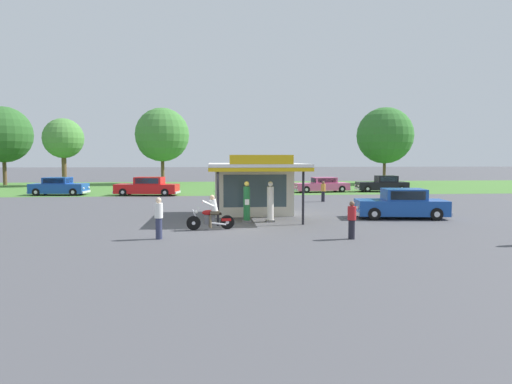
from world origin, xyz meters
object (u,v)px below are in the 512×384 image
(parked_car_back_row_centre_right, at_px, (147,187))
(parked_car_back_row_far_right, at_px, (59,187))
(gas_pump_nearside, at_px, (247,203))
(bystander_admiring_sedan, at_px, (323,191))
(parked_car_back_row_left, at_px, (322,185))
(bystander_chatting_near_pumps, at_px, (159,217))
(motorcycle_with_rider, at_px, (211,215))
(gas_pump_offside, at_px, (270,203))
(bystander_standing_back_lot, at_px, (352,219))
(featured_classic_sedan, at_px, (401,205))
(parked_car_back_row_far_left, at_px, (383,184))
(parked_car_back_row_centre, at_px, (252,184))

(parked_car_back_row_centre_right, bearing_deg, parked_car_back_row_far_right, 171.96)
(gas_pump_nearside, relative_size, bystander_admiring_sedan, 1.35)
(parked_car_back_row_far_right, xyz_separation_m, parked_car_back_row_left, (23.85, 1.32, -0.07))
(parked_car_back_row_centre_right, relative_size, bystander_admiring_sedan, 3.76)
(bystander_chatting_near_pumps, bearing_deg, motorcycle_with_rider, 47.00)
(gas_pump_offside, relative_size, bystander_standing_back_lot, 1.35)
(parked_car_back_row_centre_right, relative_size, parked_car_back_row_left, 1.03)
(gas_pump_nearside, xyz_separation_m, parked_car_back_row_centre_right, (-7.38, 17.48, -0.22))
(motorcycle_with_rider, height_order, bystander_admiring_sedan, motorcycle_with_rider)
(featured_classic_sedan, bearing_deg, gas_pump_offside, -173.94)
(featured_classic_sedan, height_order, parked_car_back_row_left, featured_classic_sedan)
(motorcycle_with_rider, bearing_deg, parked_car_back_row_left, 64.77)
(parked_car_back_row_far_left, relative_size, parked_car_back_row_centre, 0.91)
(featured_classic_sedan, distance_m, bystander_admiring_sedan, 9.83)
(bystander_chatting_near_pumps, distance_m, bystander_admiring_sedan, 18.16)
(parked_car_back_row_far_left, bearing_deg, gas_pump_nearside, -126.36)
(bystander_standing_back_lot, distance_m, bystander_admiring_sedan, 15.87)
(gas_pump_nearside, height_order, bystander_standing_back_lot, gas_pump_nearside)
(gas_pump_offside, xyz_separation_m, parked_car_back_row_far_left, (13.54, 20.02, -0.25))
(parked_car_back_row_left, distance_m, bystander_standing_back_lot, 25.61)
(parked_car_back_row_centre, distance_m, bystander_admiring_sedan, 12.42)
(parked_car_back_row_centre, bearing_deg, gas_pump_nearside, -95.50)
(bystander_chatting_near_pumps, relative_size, bystander_admiring_sedan, 1.09)
(featured_classic_sedan, bearing_deg, bystander_chatting_near_pumps, -156.73)
(parked_car_back_row_centre_right, distance_m, parked_car_back_row_left, 16.23)
(gas_pump_offside, bearing_deg, parked_car_back_row_far_right, 131.41)
(motorcycle_with_rider, relative_size, bystander_standing_back_lot, 1.42)
(parked_car_back_row_centre_right, height_order, parked_car_back_row_left, parked_car_back_row_centre_right)
(parked_car_back_row_far_left, bearing_deg, motorcycle_with_rider, -126.53)
(featured_classic_sedan, relative_size, parked_car_back_row_far_right, 1.02)
(parked_car_back_row_centre_right, bearing_deg, parked_car_back_row_left, 8.59)
(motorcycle_with_rider, relative_size, featured_classic_sedan, 0.42)
(featured_classic_sedan, xyz_separation_m, parked_car_back_row_centre_right, (-15.79, 16.71, 0.01))
(parked_car_back_row_left, relative_size, bystander_standing_back_lot, 3.67)
(motorcycle_with_rider, xyz_separation_m, parked_car_back_row_centre, (3.90, 24.32, 0.02))
(gas_pump_offside, relative_size, featured_classic_sedan, 0.40)
(motorcycle_with_rider, height_order, parked_car_back_row_centre_right, parked_car_back_row_centre_right)
(parked_car_back_row_far_left, distance_m, parked_car_back_row_left, 6.07)
(parked_car_back_row_far_right, bearing_deg, bystander_admiring_sedan, -20.66)
(gas_pump_offside, bearing_deg, parked_car_back_row_left, 69.42)
(gas_pump_nearside, relative_size, featured_classic_sedan, 0.41)
(parked_car_back_row_far_left, distance_m, parked_car_back_row_centre, 12.78)
(parked_car_back_row_far_left, relative_size, parked_car_back_row_left, 0.91)
(bystander_admiring_sedan, bearing_deg, parked_car_back_row_centre_right, 152.98)
(motorcycle_with_rider, bearing_deg, parked_car_back_row_far_right, 122.72)
(gas_pump_nearside, relative_size, bystander_standing_back_lot, 1.36)
(parked_car_back_row_far_right, bearing_deg, bystander_standing_back_lot, -51.43)
(gas_pump_nearside, distance_m, parked_car_back_row_far_left, 24.87)
(bystander_standing_back_lot, xyz_separation_m, bystander_admiring_sedan, (2.67, 15.65, 0.01))
(gas_pump_nearside, distance_m, motorcycle_with_rider, 2.91)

